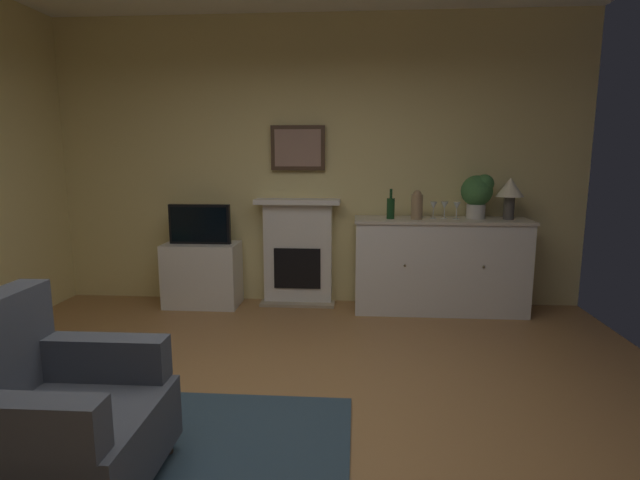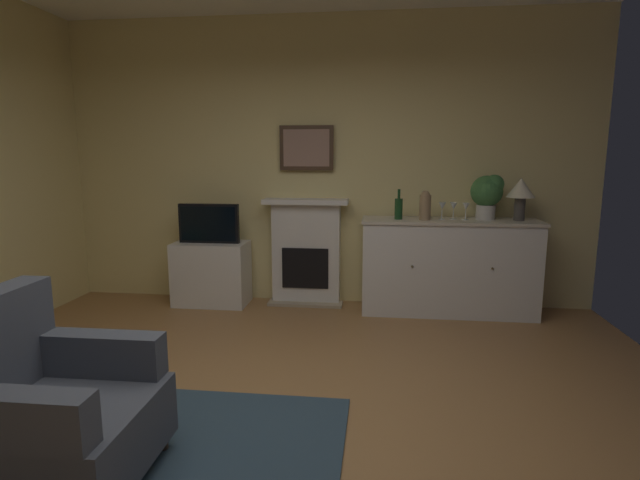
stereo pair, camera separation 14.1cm
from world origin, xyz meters
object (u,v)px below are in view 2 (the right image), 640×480
(framed_picture, at_px, (306,148))
(potted_plant_small, at_px, (488,193))
(wine_glass_left, at_px, (442,207))
(wine_glass_right, at_px, (466,207))
(vase_decorative, at_px, (425,205))
(wine_bottle, at_px, (399,208))
(tv_set, at_px, (209,223))
(tv_cabinet, at_px, (212,273))
(fireplace_unit, at_px, (306,252))
(wine_glass_center, at_px, (454,207))
(armchair, at_px, (46,411))
(sideboard_cabinet, at_px, (448,267))
(table_lamp, at_px, (521,191))

(framed_picture, height_order, potted_plant_small, framed_picture)
(framed_picture, relative_size, wine_glass_left, 3.33)
(wine_glass_right, relative_size, vase_decorative, 0.59)
(wine_bottle, height_order, wine_glass_left, wine_bottle)
(tv_set, bearing_deg, vase_decorative, -1.11)
(framed_picture, distance_m, potted_plant_small, 1.83)
(wine_bottle, distance_m, tv_cabinet, 2.04)
(wine_bottle, bearing_deg, fireplace_unit, 167.35)
(wine_glass_center, bearing_deg, wine_bottle, -173.56)
(wine_bottle, bearing_deg, armchair, -120.81)
(wine_glass_right, xyz_separation_m, vase_decorative, (-0.39, -0.05, 0.02))
(tv_cabinet, height_order, tv_set, tv_set)
(potted_plant_small, bearing_deg, wine_glass_right, -166.16)
(tv_set, bearing_deg, wine_glass_right, 0.07)
(framed_picture, distance_m, vase_decorative, 1.33)
(wine_glass_center, xyz_separation_m, potted_plant_small, (0.31, 0.02, 0.13))
(wine_glass_right, xyz_separation_m, armchair, (-2.33, -2.87, -0.67))
(wine_glass_right, height_order, tv_set, wine_glass_right)
(vase_decorative, relative_size, tv_cabinet, 0.38)
(framed_picture, distance_m, wine_glass_left, 1.47)
(fireplace_unit, xyz_separation_m, wine_glass_left, (1.35, -0.17, 0.50))
(framed_picture, xyz_separation_m, tv_set, (-0.98, -0.23, -0.76))
(wine_bottle, relative_size, tv_cabinet, 0.39)
(framed_picture, bearing_deg, vase_decorative, -13.00)
(fireplace_unit, bearing_deg, armchair, -104.06)
(framed_picture, xyz_separation_m, sideboard_cabinet, (1.43, -0.22, -1.15))
(sideboard_cabinet, height_order, wine_glass_left, wine_glass_left)
(wine_glass_right, bearing_deg, tv_set, -179.93)
(sideboard_cabinet, bearing_deg, tv_set, -179.80)
(table_lamp, distance_m, vase_decorative, 0.89)
(framed_picture, distance_m, wine_glass_right, 1.68)
(wine_glass_left, xyz_separation_m, vase_decorative, (-0.17, -0.06, 0.02))
(fireplace_unit, height_order, wine_glass_right, fireplace_unit)
(armchair, bearing_deg, tv_set, 94.21)
(potted_plant_small, bearing_deg, sideboard_cabinet, -172.43)
(wine_glass_center, relative_size, tv_set, 0.27)
(tv_set, bearing_deg, wine_bottle, -0.71)
(sideboard_cabinet, relative_size, vase_decorative, 6.00)
(armchair, bearing_deg, wine_glass_right, 50.93)
(wine_glass_center, distance_m, tv_cabinet, 2.54)
(sideboard_cabinet, xyz_separation_m, tv_set, (-2.40, -0.01, 0.39))
(sideboard_cabinet, xyz_separation_m, table_lamp, (0.63, 0.00, 0.74))
(tv_set, xyz_separation_m, potted_plant_small, (2.74, 0.05, 0.33))
(wine_glass_right, bearing_deg, fireplace_unit, 173.37)
(armchair, bearing_deg, wine_glass_center, 52.59)
(framed_picture, height_order, tv_set, framed_picture)
(framed_picture, relative_size, wine_glass_right, 3.33)
(wine_bottle, xyz_separation_m, potted_plant_small, (0.84, 0.08, 0.15))
(wine_glass_left, xyz_separation_m, tv_set, (-2.32, -0.02, -0.20))
(wine_glass_left, height_order, wine_glass_right, same)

